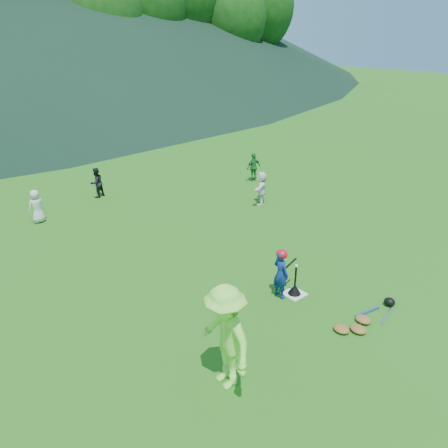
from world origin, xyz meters
name	(u,v)px	position (x,y,z in m)	size (l,w,h in m)	color
ground	(294,294)	(0.00, 0.00, 0.00)	(120.00, 120.00, 0.00)	#286316
home_plate	(294,294)	(0.00, 0.00, 0.01)	(0.45, 0.45, 0.02)	silver
baseball	(296,266)	(0.00, 0.00, 0.74)	(0.08, 0.08, 0.08)	white
batter_child	(281,274)	(-0.31, 0.17, 0.57)	(0.42, 0.28, 1.15)	navy
adult_coach	(225,337)	(-2.96, -1.08, 0.95)	(1.22, 0.70, 1.89)	#8BF447
fielder_a	(37,206)	(-3.05, 7.90, 0.53)	(0.51, 0.33, 1.05)	silver
fielder_b	(96,183)	(-0.64, 8.84, 0.54)	(0.52, 0.41, 1.08)	black
fielder_c	(254,167)	(4.96, 6.61, 0.56)	(0.66, 0.27, 1.12)	#206D30
fielder_d	(261,188)	(3.44, 4.61, 0.57)	(1.06, 0.34, 1.14)	white
batting_tee	(295,289)	(0.00, 0.00, 0.13)	(0.30, 0.30, 0.68)	black
batter_gear	(283,255)	(-0.29, 0.17, 1.04)	(0.73, 0.26, 0.51)	red
equipment_pile	(364,320)	(0.30, -1.62, 0.07)	(1.80, 0.60, 0.19)	olive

